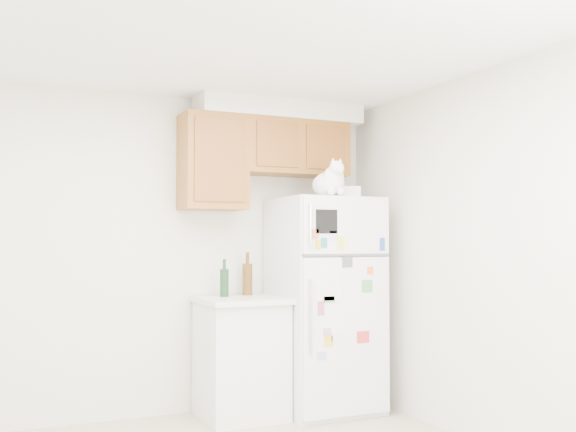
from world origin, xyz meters
TOP-DOWN VIEW (x-y plane):
  - room_shell at (0.12, 0.24)m, footprint 3.84×4.04m
  - refrigerator at (1.37, 1.61)m, footprint 0.76×0.78m
  - base_counter at (0.68, 1.68)m, footprint 0.64×0.64m
  - cat at (1.30, 1.36)m, footprint 0.28×0.41m
  - storage_box_back at (1.49, 1.63)m, footprint 0.19×0.15m
  - storage_box_front at (1.53, 1.45)m, footprint 0.18×0.16m
  - bottle_green at (0.59, 1.80)m, footprint 0.07×0.07m
  - bottle_amber at (0.81, 1.87)m, footprint 0.08×0.08m

SIDE VIEW (x-z plane):
  - base_counter at x=0.68m, z-range 0.00..0.92m
  - refrigerator at x=1.37m, z-range 0.00..1.70m
  - bottle_green at x=0.59m, z-range 0.92..1.21m
  - bottle_amber at x=0.81m, z-range 0.92..1.26m
  - room_shell at x=0.12m, z-range 0.41..2.93m
  - storage_box_front at x=1.53m, z-range 1.70..1.79m
  - storage_box_back at x=1.49m, z-range 1.70..1.80m
  - cat at x=1.30m, z-range 1.66..1.95m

